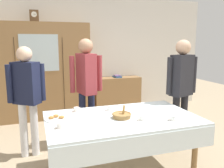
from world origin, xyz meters
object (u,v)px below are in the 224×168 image
object	(u,v)px
tea_cup_back_edge	(77,110)
person_behind_table_right	(181,83)
tea_cup_near_left	(142,118)
tea_cup_near_right	(60,126)
tea_cup_far_left	(173,118)
mantel_clock	(34,16)
spoon_near_left	(161,112)
book_stack	(117,76)
bread_basket	(122,115)
person_by_cabinet	(86,81)
tea_cup_center	(110,109)
person_beside_shelf	(27,91)
pastry_plate	(56,118)
spoon_center	(164,108)
wall_cabinet	(40,72)
dining_table	(123,124)
bookshelf_low	(117,94)
spoon_front_edge	(134,125)

from	to	relation	value
tea_cup_back_edge	person_behind_table_right	distance (m)	1.67
tea_cup_near_left	tea_cup_near_right	size ratio (longest dim) A/B	1.00
tea_cup_far_left	tea_cup_near_right	bearing A→B (deg)	172.78
mantel_clock	spoon_near_left	world-z (taller)	mantel_clock
tea_cup_back_edge	spoon_near_left	bearing A→B (deg)	-18.87
book_stack	bread_basket	size ratio (longest dim) A/B	0.99
person_by_cabinet	tea_cup_center	bearing A→B (deg)	-75.59
tea_cup_far_left	spoon_near_left	size ratio (longest dim) A/B	1.09
spoon_near_left	person_beside_shelf	world-z (taller)	person_beside_shelf
person_behind_table_right	pastry_plate	bearing A→B (deg)	-172.28
spoon_center	person_by_cabinet	world-z (taller)	person_by_cabinet
bread_basket	tea_cup_center	bearing A→B (deg)	97.83
book_stack	person_behind_table_right	bearing A→B (deg)	-82.73
mantel_clock	tea_cup_back_edge	bearing A→B (deg)	-78.13
wall_cabinet	spoon_center	size ratio (longest dim) A/B	17.65
tea_cup_near_right	person_behind_table_right	distance (m)	2.03
dining_table	bookshelf_low	distance (m)	2.79
wall_cabinet	person_by_cabinet	world-z (taller)	wall_cabinet
book_stack	spoon_front_edge	bearing A→B (deg)	-106.16
tea_cup_far_left	bread_basket	world-z (taller)	bread_basket
mantel_clock	tea_cup_near_left	distance (m)	3.31
dining_table	tea_cup_center	bearing A→B (deg)	101.12
person_by_cabinet	wall_cabinet	bearing A→B (deg)	112.68
tea_cup_far_left	tea_cup_near_right	world-z (taller)	same
tea_cup_center	person_behind_table_right	distance (m)	1.25
tea_cup_back_edge	spoon_near_left	size ratio (longest dim) A/B	1.09
spoon_front_edge	mantel_clock	bearing A→B (deg)	108.60
tea_cup_center	spoon_front_edge	bearing A→B (deg)	-82.77
dining_table	tea_cup_back_edge	world-z (taller)	tea_cup_back_edge
pastry_plate	tea_cup_center	bearing A→B (deg)	11.05
wall_cabinet	person_behind_table_right	bearing A→B (deg)	-46.23
bread_basket	bookshelf_low	bearing A→B (deg)	71.50
bookshelf_low	book_stack	size ratio (longest dim) A/B	4.76
tea_cup_center	person_by_cabinet	bearing A→B (deg)	104.41
spoon_front_edge	person_by_cabinet	xyz separation A→B (m)	(-0.25, 1.30, 0.31)
mantel_clock	person_beside_shelf	bearing A→B (deg)	-95.88
mantel_clock	tea_cup_far_left	distance (m)	3.54
dining_table	person_beside_shelf	bearing A→B (deg)	142.47
wall_cabinet	spoon_near_left	distance (m)	2.93
tea_cup_near_left	book_stack	bearing A→B (deg)	76.33
pastry_plate	spoon_near_left	world-z (taller)	pastry_plate
mantel_clock	book_stack	distance (m)	2.26
tea_cup_center	person_beside_shelf	bearing A→B (deg)	153.43
spoon_center	spoon_near_left	bearing A→B (deg)	-133.42
wall_cabinet	spoon_center	bearing A→B (deg)	-55.81
mantel_clock	book_stack	bearing A→B (deg)	1.61
bread_basket	tea_cup_near_right	bearing A→B (deg)	-170.59
spoon_front_edge	person_behind_table_right	bearing A→B (deg)	33.68
dining_table	spoon_center	distance (m)	0.75
spoon_center	spoon_front_edge	bearing A→B (deg)	-143.44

